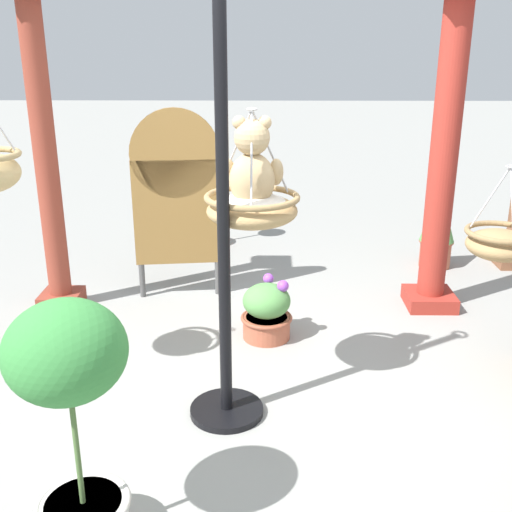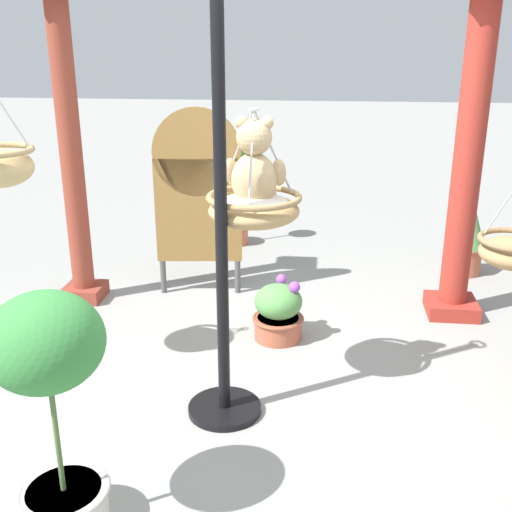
{
  "view_description": "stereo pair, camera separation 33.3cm",
  "coord_description": "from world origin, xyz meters",
  "px_view_note": "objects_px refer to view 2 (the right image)",
  "views": [
    {
      "loc": [
        0.03,
        -3.24,
        2.12
      ],
      "look_at": [
        -0.02,
        0.07,
        0.95
      ],
      "focal_mm": 43.2,
      "sensor_mm": 36.0,
      "label": 1
    },
    {
      "loc": [
        0.36,
        -3.22,
        2.12
      ],
      "look_at": [
        -0.02,
        0.07,
        0.95
      ],
      "focal_mm": 43.2,
      "sensor_mm": 36.0,
      "label": 2
    }
  ],
  "objects_px": {
    "hanging_basket_with_teddy": "(254,208)",
    "potted_plant_fern_front": "(468,234)",
    "display_pole_central": "(223,299)",
    "display_sign_board": "(198,188)",
    "potted_plant_tall_leafy": "(51,389)",
    "teddy_bear": "(254,168)",
    "potted_plant_trailing_ivy": "(278,312)",
    "potted_plant_conical_shrub": "(234,199)",
    "greenhouse_pillar_left": "(72,159)",
    "greenhouse_pillar_far_back": "(467,166)"
  },
  "relations": [
    {
      "from": "greenhouse_pillar_far_back",
      "to": "potted_plant_trailing_ivy",
      "type": "distance_m",
      "value": 1.81
    },
    {
      "from": "potted_plant_conical_shrub",
      "to": "potted_plant_trailing_ivy",
      "type": "height_order",
      "value": "potted_plant_conical_shrub"
    },
    {
      "from": "hanging_basket_with_teddy",
      "to": "potted_plant_fern_front",
      "type": "xyz_separation_m",
      "value": [
        1.76,
        2.32,
        -0.81
      ]
    },
    {
      "from": "greenhouse_pillar_far_back",
      "to": "potted_plant_trailing_ivy",
      "type": "xyz_separation_m",
      "value": [
        -1.37,
        -0.6,
        -1.01
      ]
    },
    {
      "from": "hanging_basket_with_teddy",
      "to": "greenhouse_pillar_left",
      "type": "distance_m",
      "value": 2.1
    },
    {
      "from": "potted_plant_tall_leafy",
      "to": "potted_plant_trailing_ivy",
      "type": "height_order",
      "value": "potted_plant_tall_leafy"
    },
    {
      "from": "potted_plant_fern_front",
      "to": "potted_plant_tall_leafy",
      "type": "xyz_separation_m",
      "value": [
        -2.48,
        -3.57,
        0.33
      ]
    },
    {
      "from": "display_sign_board",
      "to": "potted_plant_fern_front",
      "type": "bearing_deg",
      "value": 17.36
    },
    {
      "from": "display_pole_central",
      "to": "display_sign_board",
      "type": "height_order",
      "value": "display_pole_central"
    },
    {
      "from": "potted_plant_conical_shrub",
      "to": "greenhouse_pillar_far_back",
      "type": "bearing_deg",
      "value": -38.54
    },
    {
      "from": "teddy_bear",
      "to": "potted_plant_tall_leafy",
      "type": "relative_size",
      "value": 0.45
    },
    {
      "from": "display_pole_central",
      "to": "greenhouse_pillar_far_back",
      "type": "relative_size",
      "value": 0.95
    },
    {
      "from": "greenhouse_pillar_far_back",
      "to": "potted_plant_tall_leafy",
      "type": "bearing_deg",
      "value": -129.95
    },
    {
      "from": "potted_plant_trailing_ivy",
      "to": "potted_plant_tall_leafy",
      "type": "bearing_deg",
      "value": -112.06
    },
    {
      "from": "greenhouse_pillar_left",
      "to": "potted_plant_fern_front",
      "type": "height_order",
      "value": "greenhouse_pillar_left"
    },
    {
      "from": "teddy_bear",
      "to": "potted_plant_fern_front",
      "type": "relative_size",
      "value": 0.67
    },
    {
      "from": "greenhouse_pillar_far_back",
      "to": "potted_plant_tall_leafy",
      "type": "distance_m",
      "value": 3.44
    },
    {
      "from": "display_pole_central",
      "to": "hanging_basket_with_teddy",
      "type": "distance_m",
      "value": 0.55
    },
    {
      "from": "potted_plant_fern_front",
      "to": "potted_plant_tall_leafy",
      "type": "distance_m",
      "value": 4.36
    },
    {
      "from": "greenhouse_pillar_left",
      "to": "potted_plant_fern_front",
      "type": "distance_m",
      "value": 3.63
    },
    {
      "from": "greenhouse_pillar_far_back",
      "to": "display_sign_board",
      "type": "bearing_deg",
      "value": 174.48
    },
    {
      "from": "potted_plant_fern_front",
      "to": "potted_plant_trailing_ivy",
      "type": "bearing_deg",
      "value": -136.78
    },
    {
      "from": "potted_plant_trailing_ivy",
      "to": "potted_plant_conical_shrub",
      "type": "bearing_deg",
      "value": 106.51
    },
    {
      "from": "display_sign_board",
      "to": "display_pole_central",
      "type": "bearing_deg",
      "value": -74.28
    },
    {
      "from": "hanging_basket_with_teddy",
      "to": "potted_plant_fern_front",
      "type": "relative_size",
      "value": 0.86
    },
    {
      "from": "teddy_bear",
      "to": "potted_plant_tall_leafy",
      "type": "xyz_separation_m",
      "value": [
        -0.72,
        -1.28,
        -0.71
      ]
    },
    {
      "from": "teddy_bear",
      "to": "potted_plant_trailing_ivy",
      "type": "distance_m",
      "value": 1.43
    },
    {
      "from": "potted_plant_tall_leafy",
      "to": "potted_plant_conical_shrub",
      "type": "relative_size",
      "value": 1.03
    },
    {
      "from": "hanging_basket_with_teddy",
      "to": "teddy_bear",
      "type": "relative_size",
      "value": 1.28
    },
    {
      "from": "hanging_basket_with_teddy",
      "to": "greenhouse_pillar_far_back",
      "type": "bearing_deg",
      "value": 42.81
    },
    {
      "from": "hanging_basket_with_teddy",
      "to": "potted_plant_trailing_ivy",
      "type": "bearing_deg",
      "value": 83.0
    },
    {
      "from": "hanging_basket_with_teddy",
      "to": "greenhouse_pillar_left",
      "type": "xyz_separation_m",
      "value": [
        -1.63,
        1.32,
        0.01
      ]
    },
    {
      "from": "hanging_basket_with_teddy",
      "to": "potted_plant_trailing_ivy",
      "type": "height_order",
      "value": "hanging_basket_with_teddy"
    },
    {
      "from": "hanging_basket_with_teddy",
      "to": "display_sign_board",
      "type": "relative_size",
      "value": 0.41
    },
    {
      "from": "display_pole_central",
      "to": "display_sign_board",
      "type": "bearing_deg",
      "value": 105.72
    },
    {
      "from": "hanging_basket_with_teddy",
      "to": "teddy_bear",
      "type": "height_order",
      "value": "hanging_basket_with_teddy"
    },
    {
      "from": "greenhouse_pillar_far_back",
      "to": "potted_plant_tall_leafy",
      "type": "relative_size",
      "value": 2.18
    },
    {
      "from": "greenhouse_pillar_left",
      "to": "potted_plant_tall_leafy",
      "type": "bearing_deg",
      "value": -70.43
    },
    {
      "from": "teddy_bear",
      "to": "potted_plant_conical_shrub",
      "type": "height_order",
      "value": "teddy_bear"
    },
    {
      "from": "hanging_basket_with_teddy",
      "to": "potted_plant_fern_front",
      "type": "distance_m",
      "value": 3.02
    },
    {
      "from": "hanging_basket_with_teddy",
      "to": "potted_plant_conical_shrub",
      "type": "xyz_separation_m",
      "value": [
        -0.57,
        2.97,
        -0.7
      ]
    },
    {
      "from": "potted_plant_tall_leafy",
      "to": "display_pole_central",
      "type": "bearing_deg",
      "value": 60.34
    },
    {
      "from": "potted_plant_trailing_ivy",
      "to": "display_pole_central",
      "type": "bearing_deg",
      "value": -103.58
    },
    {
      "from": "display_sign_board",
      "to": "teddy_bear",
      "type": "bearing_deg",
      "value": -66.78
    },
    {
      "from": "display_pole_central",
      "to": "potted_plant_conical_shrub",
      "type": "xyz_separation_m",
      "value": [
        -0.42,
        3.22,
        -0.23
      ]
    },
    {
      "from": "potted_plant_fern_front",
      "to": "potted_plant_tall_leafy",
      "type": "relative_size",
      "value": 0.67
    },
    {
      "from": "hanging_basket_with_teddy",
      "to": "potted_plant_tall_leafy",
      "type": "relative_size",
      "value": 0.58
    },
    {
      "from": "potted_plant_trailing_ivy",
      "to": "display_sign_board",
      "type": "height_order",
      "value": "display_sign_board"
    },
    {
      "from": "hanging_basket_with_teddy",
      "to": "display_sign_board",
      "type": "height_order",
      "value": "hanging_basket_with_teddy"
    },
    {
      "from": "potted_plant_fern_front",
      "to": "potted_plant_conical_shrub",
      "type": "height_order",
      "value": "potted_plant_conical_shrub"
    }
  ]
}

